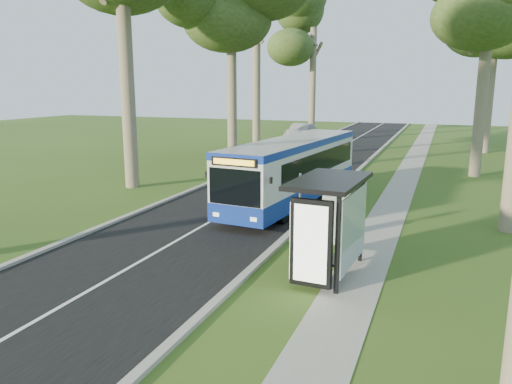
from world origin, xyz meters
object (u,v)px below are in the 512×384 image
Objects in this scene: bus at (293,170)px; car_white at (293,137)px; bus_stop_sign at (300,200)px; litter_bin at (336,222)px; bus_shelter at (330,211)px; car_silver at (301,132)px.

bus is 23.02m from car_white.
bus_stop_sign is at bearing -93.86° from car_white.
bus_shelter is at bearing -81.06° from litter_bin.
bus_shelter is (3.62, -8.56, 0.45)m from bus.
bus_stop_sign is at bearing 124.17° from bus_shelter.
bus_shelter is (1.66, -2.83, 0.44)m from bus_stop_sign.
bus_shelter is at bearing -61.20° from bus.
car_white is at bearing 112.67° from bus.
car_silver is (-8.84, 31.21, -0.70)m from bus_stop_sign.
bus_shelter is 3.28× the size of litter_bin.
car_white is (-10.27, 30.59, -1.23)m from bus_shelter.
car_silver reaches higher than litter_bin.
bus_shelter reaches higher than car_silver.
car_white is at bearing -84.63° from car_silver.
bus_stop_sign is (1.96, -5.73, 0.01)m from bus.
bus_shelter reaches higher than litter_bin.
bus_stop_sign is 0.56× the size of car_white.
bus_stop_sign is at bearing -127.07° from litter_bin.
car_silver is (-6.88, 25.48, -0.69)m from bus.
bus reaches higher than car_white.
car_silver is at bearing 90.61° from bus_stop_sign.
bus is 4.60× the size of bus_stop_sign.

